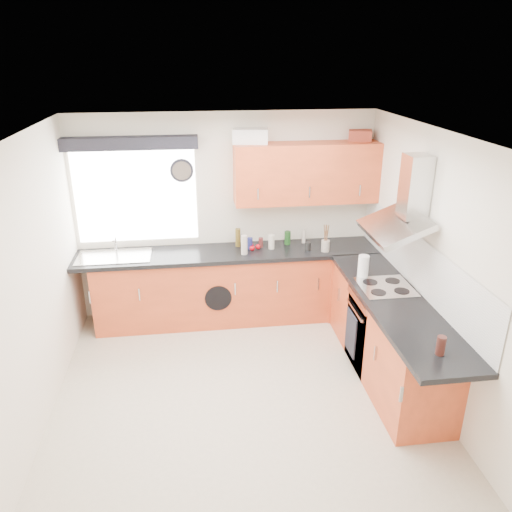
{
  "coord_description": "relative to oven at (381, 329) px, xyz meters",
  "views": [
    {
      "loc": [
        -0.39,
        -4.03,
        3.12
      ],
      "look_at": [
        0.25,
        0.85,
        1.1
      ],
      "focal_mm": 35.0,
      "sensor_mm": 36.0,
      "label": 1
    }
  ],
  "objects": [
    {
      "name": "wall_left",
      "position": [
        -3.3,
        -0.3,
        0.82
      ],
      "size": [
        0.02,
        3.6,
        2.5
      ],
      "primitive_type": "cube",
      "color": "silver",
      "rests_on": "ground_plane"
    },
    {
      "name": "casserole",
      "position": [
        -1.2,
        1.42,
        1.81
      ],
      "size": [
        0.43,
        0.34,
        0.16
      ],
      "primitive_type": "cube",
      "rotation": [
        0.0,
        0.0,
        -0.15
      ],
      "color": "white",
      "rests_on": "upper_cabinets"
    },
    {
      "name": "wall_right",
      "position": [
        0.3,
        -0.3,
        0.82
      ],
      "size": [
        0.02,
        3.6,
        2.5
      ],
      "primitive_type": "cube",
      "color": "silver",
      "rests_on": "ground_plane"
    },
    {
      "name": "jar_7",
      "position": [
        -1.23,
        1.24,
        0.56
      ],
      "size": [
        0.06,
        0.06,
        0.14
      ],
      "primitive_type": "cylinder",
      "color": "navy",
      "rests_on": "worktop_back"
    },
    {
      "name": "jar_6",
      "position": [
        -1.37,
        1.35,
        0.6
      ],
      "size": [
        0.06,
        0.06,
        0.23
      ],
      "primitive_type": "cylinder",
      "color": "brown",
      "rests_on": "worktop_back"
    },
    {
      "name": "jar_1",
      "position": [
        -1.31,
        1.37,
        0.55
      ],
      "size": [
        0.04,
        0.04,
        0.14
      ],
      "primitive_type": "cylinder",
      "color": "#39291F",
      "rests_on": "worktop_back"
    },
    {
      "name": "jar_5",
      "position": [
        -0.75,
        1.34,
        0.57
      ],
      "size": [
        0.08,
        0.08,
        0.17
      ],
      "primitive_type": "cylinder",
      "color": "#194217",
      "rests_on": "worktop_back"
    },
    {
      "name": "upper_cabinets",
      "position": [
        -0.55,
        1.32,
        1.38
      ],
      "size": [
        1.7,
        0.35,
        0.7
      ],
      "primitive_type": "cube",
      "color": "#B04120",
      "rests_on": "wall_back"
    },
    {
      "name": "storage_box",
      "position": [
        0.1,
        1.42,
        1.79
      ],
      "size": [
        0.32,
        0.29,
        0.12
      ],
      "primitive_type": "cube",
      "rotation": [
        0.0,
        0.0,
        -0.32
      ],
      "color": "#9A3825",
      "rests_on": "upper_cabinets"
    },
    {
      "name": "jar_0",
      "position": [
        -0.54,
        1.36,
        0.57
      ],
      "size": [
        0.05,
        0.05,
        0.18
      ],
      "primitive_type": "cylinder",
      "color": "#BEB3A2",
      "rests_on": "worktop_back"
    },
    {
      "name": "jar_4",
      "position": [
        -1.32,
        1.09,
        0.6
      ],
      "size": [
        0.08,
        0.08,
        0.23
      ],
      "primitive_type": "cylinder",
      "color": "#B1A397",
      "rests_on": "worktop_back"
    },
    {
      "name": "jar_2",
      "position": [
        -1.09,
        1.29,
        0.54
      ],
      "size": [
        0.05,
        0.05,
        0.12
      ],
      "primitive_type": "cylinder",
      "color": "#531E1D",
      "rests_on": "worktop_back"
    },
    {
      "name": "worktop_back",
      "position": [
        -1.5,
        1.2,
        0.46
      ],
      "size": [
        3.6,
        0.62,
        0.05
      ],
      "primitive_type": "cube",
      "color": "black",
      "rests_on": "base_cab_back"
    },
    {
      "name": "base_cab_right",
      "position": [
        0.01,
        -0.15,
        0.01
      ],
      "size": [
        0.58,
        2.1,
        0.86
      ],
      "primitive_type": "cube",
      "color": "#B04120",
      "rests_on": "ground_plane"
    },
    {
      "name": "window",
      "position": [
        -2.55,
        1.49,
        1.12
      ],
      "size": [
        1.4,
        0.02,
        1.1
      ],
      "primitive_type": "cube",
      "color": "white",
      "rests_on": "wall_back"
    },
    {
      "name": "jar_8",
      "position": [
        -0.97,
        1.22,
        0.57
      ],
      "size": [
        0.07,
        0.07,
        0.18
      ],
      "primitive_type": "cylinder",
      "color": "#BEB4A2",
      "rests_on": "worktop_back"
    },
    {
      "name": "hob_plate",
      "position": [
        0.0,
        0.0,
        0.49
      ],
      "size": [
        0.52,
        0.52,
        0.01
      ],
      "primitive_type": "cube",
      "color": "#B8B8B8",
      "rests_on": "worktop_right"
    },
    {
      "name": "wall_clock",
      "position": [
        -2.0,
        1.46,
        1.41
      ],
      "size": [
        0.27,
        0.04,
        0.27
      ],
      "primitive_type": "cylinder",
      "rotation": [
        1.57,
        0.0,
        0.0
      ],
      "color": "black",
      "rests_on": "wall_back"
    },
    {
      "name": "wall_front",
      "position": [
        -1.5,
        -2.1,
        0.82
      ],
      "size": [
        3.6,
        0.02,
        2.5
      ],
      "primitive_type": "cube",
      "color": "silver",
      "rests_on": "ground_plane"
    },
    {
      "name": "washing_machine",
      "position": [
        -1.65,
        1.22,
        0.01
      ],
      "size": [
        0.6,
        0.58,
        0.87
      ],
      "primitive_type": "cube",
      "rotation": [
        0.0,
        0.0,
        0.01
      ],
      "color": "white",
      "rests_on": "ground_plane"
    },
    {
      "name": "kitchen_roll",
      "position": [
        -0.15,
        0.28,
        0.61
      ],
      "size": [
        0.14,
        0.14,
        0.24
      ],
      "primitive_type": "cylinder",
      "rotation": [
        0.0,
        0.0,
        0.35
      ],
      "color": "white",
      "rests_on": "worktop_right"
    },
    {
      "name": "base_cab_corner",
      "position": [
        0.0,
        1.2,
        0.01
      ],
      "size": [
        0.6,
        0.6,
        0.86
      ],
      "primitive_type": "cube",
      "color": "#B04120",
      "rests_on": "ground_plane"
    },
    {
      "name": "base_cab_back",
      "position": [
        -1.6,
        1.21,
        0.01
      ],
      "size": [
        3.0,
        0.58,
        0.86
      ],
      "primitive_type": "cube",
      "color": "#B04120",
      "rests_on": "ground_plane"
    },
    {
      "name": "wall_back",
      "position": [
        -1.5,
        1.5,
        0.82
      ],
      "size": [
        3.6,
        0.02,
        2.5
      ],
      "primitive_type": "cube",
      "color": "silver",
      "rests_on": "ground_plane"
    },
    {
      "name": "window_blind",
      "position": [
        -2.55,
        1.4,
        1.76
      ],
      "size": [
        1.5,
        0.18,
        0.14
      ],
      "primitive_type": "cube",
      "color": "black",
      "rests_on": "wall_back"
    },
    {
      "name": "tomato_cluster",
      "position": [
        -1.19,
        1.22,
        0.52
      ],
      "size": [
        0.15,
        0.15,
        0.06
      ],
      "primitive_type": null,
      "rotation": [
        0.0,
        0.0,
        0.11
      ],
      "color": "#B0040E",
      "rests_on": "worktop_back"
    },
    {
      "name": "sink",
      "position": [
        -2.83,
        1.2,
        0.52
      ],
      "size": [
        0.84,
        0.46,
        0.1
      ],
      "primitive_type": null,
      "color": "#B8B8B8",
      "rests_on": "worktop_back"
    },
    {
      "name": "ground_plane",
      "position": [
        -1.5,
        -0.3,
        -0.42
      ],
      "size": [
        3.6,
        3.6,
        0.0
      ],
      "primitive_type": "plane",
      "color": "beige"
    },
    {
      "name": "worktop_right",
      "position": [
        0.0,
        -0.3,
        0.46
      ],
      "size": [
        0.62,
        2.42,
        0.05
      ],
      "primitive_type": "cube",
      "color": "black",
      "rests_on": "base_cab_right"
    },
    {
      "name": "bottle_0",
      "position": [
        -0.02,
        -1.2,
        0.56
      ],
      "size": [
        0.07,
        0.07,
        0.16
      ],
      "primitive_type": "cylinder",
      "color": "#3A1914",
      "rests_on": "worktop_right"
    },
    {
      "name": "utensil_pot",
      "position": [
        -0.35,
        1.05,
        0.55
      ],
      "size": [
        0.11,
        0.11,
        0.14
      ],
      "primitive_type": "cylinder",
      "rotation": [
        0.0,
        0.0,
        -0.19
      ],
      "color": "gray",
      "rests_on": "worktop_back"
    },
    {
      "name": "jar_3",
      "position": [
        -0.55,
        1.11,
        0.54
      ],
      "size": [
        0.07,
        0.07,
        0.1
      ],
      "primitive_type": "cylinder",
      "color": "black",
      "rests_on": "worktop_back"
    },
    {
      "name": "extractor_hood",
      "position": [
        0.1,
        -0.0,
        1.34
      ],
      "size": [
        0.52,
        0.78,
        0.66
      ],
      "primitive_type": null,
      "color": "#B8B8B8",
      "rests_on": "wall_right"
    },
    {
      "name": "splashback",
      "position": [
        0.29,
        0.0,
        0.75
      ],
      "size": [
        0.01,
        3.0,
        0.54
      ],
      "primitive_type": "cube",
      "color": "white",
      "rests_on": "wall_right"
    },
    {
      "name": "ceiling",
      "position": [
        -1.5,
        -0.3,
        2.08
      ],
      "size": [
        3.6,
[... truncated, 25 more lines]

